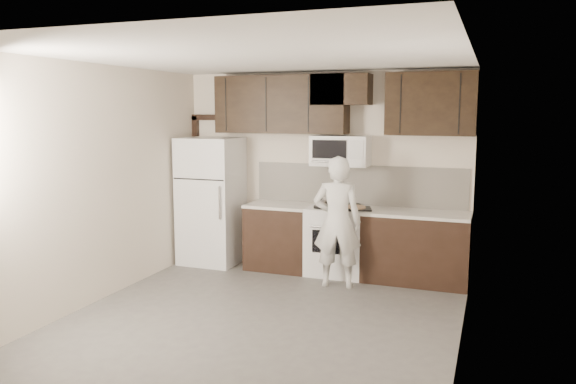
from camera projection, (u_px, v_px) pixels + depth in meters
The scene contains 14 objects.
floor at pixel (260, 321), 5.86m from camera, with size 4.50×4.50×0.00m, color #4E4B49.
back_wall at pixel (323, 171), 7.76m from camera, with size 4.00×4.00×0.00m, color beige.
ceiling at pixel (258, 57), 5.47m from camera, with size 4.50×4.50×0.00m, color white.
counter_run at pixel (359, 242), 7.39m from camera, with size 2.95×0.64×0.91m.
stove at pixel (337, 240), 7.49m from camera, with size 0.76×0.66×0.94m.
backsplash at pixel (358, 185), 7.60m from camera, with size 2.90×0.02×0.54m, color silver.
upper_cabinets at pixel (335, 103), 7.39m from camera, with size 3.48×0.35×0.78m.
microwave at pixel (340, 151), 7.43m from camera, with size 0.76×0.42×0.40m.
refrigerator at pixel (211, 201), 8.02m from camera, with size 0.80×0.76×1.80m.
door_trim at pixel (199, 173), 8.39m from camera, with size 0.50×0.08×2.12m.
saucepan at pixel (321, 203), 7.34m from camera, with size 0.28×0.16×0.16m.
baking_tray at pixel (354, 209), 7.25m from camera, with size 0.43×0.32×0.02m, color black.
pizza at pixel (354, 207), 7.25m from camera, with size 0.29×0.29×0.02m, color beige.
person at pixel (337, 222), 6.91m from camera, with size 0.60×0.39×1.63m, color white.
Camera 1 is at (2.22, -5.16, 2.18)m, focal length 35.00 mm.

